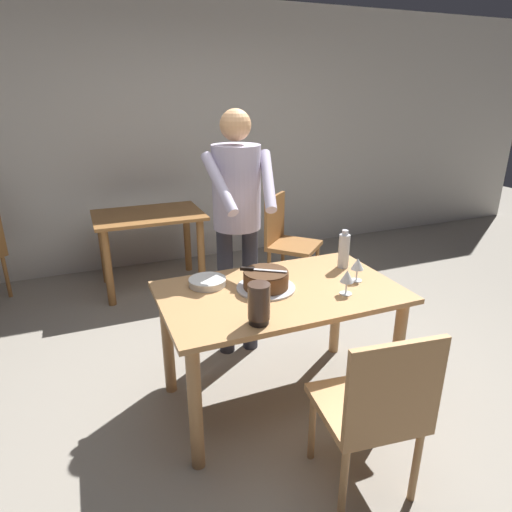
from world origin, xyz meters
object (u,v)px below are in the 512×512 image
background_table (150,230)px  plate_stack (207,282)px  wine_glass_near (347,277)px  person_cutting_cake (237,210)px  hurricane_lamp (259,304)px  main_dining_table (280,309)px  cake_knife (254,269)px  background_chair_1 (287,239)px  wine_glass_far (358,265)px  chair_near_side (375,407)px  cake_on_platter (266,281)px  water_bottle (344,250)px

background_table → plate_stack: bearing=-88.3°
wine_glass_near → person_cutting_cake: person_cutting_cake is taller
plate_stack → hurricane_lamp: hurricane_lamp is taller
main_dining_table → plate_stack: size_ratio=6.22×
cake_knife → background_chair_1: bearing=57.4°
wine_glass_far → background_table: wine_glass_far is taller
cake_knife → chair_near_side: bearing=-74.8°
background_chair_1 → cake_on_platter: bearing=-120.2°
person_cutting_cake → wine_glass_near: bearing=-66.3°
hurricane_lamp → cake_on_platter: bearing=61.7°
water_bottle → hurricane_lamp: (-0.78, -0.47, -0.01)m
cake_knife → background_table: cake_knife is taller
main_dining_table → person_cutting_cake: person_cutting_cake is taller
cake_on_platter → plate_stack: (-0.30, 0.18, -0.03)m
background_table → background_chair_1: 1.31m
cake_on_platter → person_cutting_cake: size_ratio=0.20×
cake_on_platter → wine_glass_near: 0.46m
background_table → cake_on_platter: bearing=-79.9°
cake_knife → wine_glass_near: bearing=-31.2°
plate_stack → person_cutting_cake: size_ratio=0.13×
wine_glass_far → chair_near_side: 0.90m
water_bottle → person_cutting_cake: size_ratio=0.15×
person_cutting_cake → background_chair_1: size_ratio=1.91×
chair_near_side → background_table: size_ratio=0.90×
wine_glass_near → wine_glass_far: same height
cake_on_platter → water_bottle: bearing=11.2°
cake_on_platter → background_table: bearing=100.1°
water_bottle → background_chair_1: bearing=78.8°
person_cutting_cake → chair_near_side: size_ratio=1.91×
hurricane_lamp → chair_near_side: 0.70m
wine_glass_near → wine_glass_far: bearing=39.9°
person_cutting_cake → cake_knife: bearing=-100.3°
wine_glass_far → chair_near_side: size_ratio=0.16×
main_dining_table → wine_glass_near: (0.32, -0.19, 0.23)m
wine_glass_far → background_chair_1: background_chair_1 is taller
water_bottle → cake_on_platter: bearing=-168.8°
water_bottle → person_cutting_cake: 0.75m
person_cutting_cake → background_chair_1: bearing=47.7°
wine_glass_near → person_cutting_cake: size_ratio=0.08×
cake_knife → background_chair_1: (0.92, 1.44, -0.37)m
chair_near_side → water_bottle: bearing=66.2°
background_table → background_chair_1: background_chair_1 is taller
wine_glass_near → background_chair_1: 1.81m
wine_glass_far → main_dining_table: bearing=173.8°
hurricane_lamp → person_cutting_cake: person_cutting_cake is taller
cake_knife → wine_glass_near: size_ratio=1.65×
cake_on_platter → background_table: (-0.35, 1.97, -0.22)m
plate_stack → hurricane_lamp: bearing=-78.8°
chair_near_side → main_dining_table: bearing=97.6°
water_bottle → background_chair_1: water_bottle is taller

